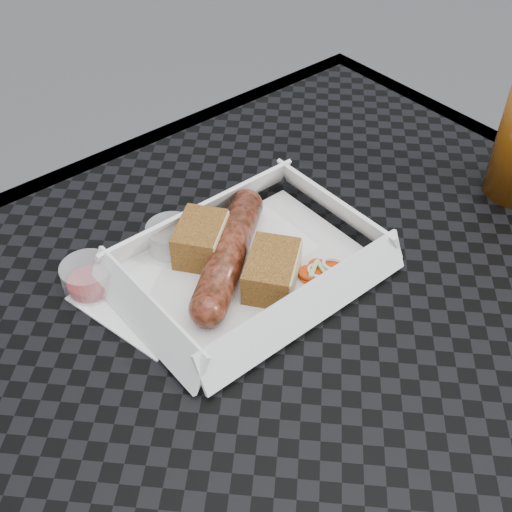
% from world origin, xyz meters
% --- Properties ---
extents(patio_table, '(0.80, 0.80, 0.74)m').
position_xyz_m(patio_table, '(0.00, 0.00, 0.67)').
color(patio_table, black).
rests_on(patio_table, ground).
extents(food_tray, '(0.22, 0.15, 0.00)m').
position_xyz_m(food_tray, '(-0.01, 0.12, 0.75)').
color(food_tray, white).
rests_on(food_tray, patio_table).
extents(bratwurst, '(0.15, 0.13, 0.03)m').
position_xyz_m(bratwurst, '(-0.02, 0.14, 0.77)').
color(bratwurst, maroon).
rests_on(bratwurst, food_tray).
extents(bread_near, '(0.07, 0.07, 0.04)m').
position_xyz_m(bread_near, '(-0.03, 0.17, 0.77)').
color(bread_near, brown).
rests_on(bread_near, food_tray).
extents(bread_far, '(0.08, 0.08, 0.03)m').
position_xyz_m(bread_far, '(-0.00, 0.09, 0.77)').
color(bread_far, brown).
rests_on(bread_far, food_tray).
extents(veg_garnish, '(0.03, 0.03, 0.00)m').
position_xyz_m(veg_garnish, '(0.05, 0.07, 0.75)').
color(veg_garnish, red).
rests_on(veg_garnish, food_tray).
extents(napkin, '(0.14, 0.14, 0.00)m').
position_xyz_m(napkin, '(-0.09, 0.16, 0.75)').
color(napkin, white).
rests_on(napkin, patio_table).
extents(condiment_cup_sauce, '(0.05, 0.05, 0.03)m').
position_xyz_m(condiment_cup_sauce, '(-0.14, 0.20, 0.76)').
color(condiment_cup_sauce, maroon).
rests_on(condiment_cup_sauce, patio_table).
extents(condiment_cup_empty, '(0.05, 0.05, 0.03)m').
position_xyz_m(condiment_cup_empty, '(-0.04, 0.20, 0.76)').
color(condiment_cup_empty, silver).
rests_on(condiment_cup_empty, patio_table).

